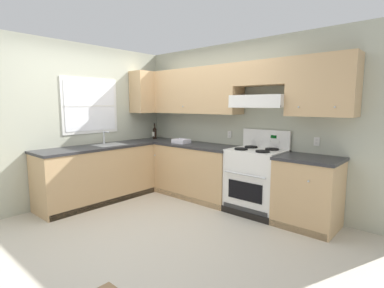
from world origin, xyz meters
TOP-DOWN VIEW (x-y plane):
  - ground_plane at (0.00, 0.00)m, footprint 7.04×7.04m
  - wall_back at (0.40, 1.53)m, footprint 4.68×0.57m
  - wall_left at (-1.59, 0.23)m, footprint 0.47×4.00m
  - counter_back_run at (0.08, 1.24)m, footprint 3.60×0.65m
  - counter_left_run at (-1.24, -0.00)m, footprint 0.63×1.91m
  - stove at (0.92, 1.25)m, footprint 0.76×0.62m
  - wine_bottle at (-1.35, 1.32)m, footprint 0.08×0.08m
  - bowl at (-0.49, 1.17)m, footprint 0.28×0.21m

SIDE VIEW (x-z plane):
  - ground_plane at x=0.00m, z-range 0.00..0.00m
  - counter_back_run at x=0.08m, z-range 0.00..0.91m
  - counter_left_run at x=-1.24m, z-range -0.11..1.03m
  - stove at x=0.92m, z-range -0.12..1.08m
  - bowl at x=-0.49m, z-range 0.90..0.97m
  - wine_bottle at x=-1.35m, z-range 0.88..1.19m
  - wall_left at x=-1.59m, z-range 0.07..2.62m
  - wall_back at x=0.40m, z-range 0.20..2.75m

